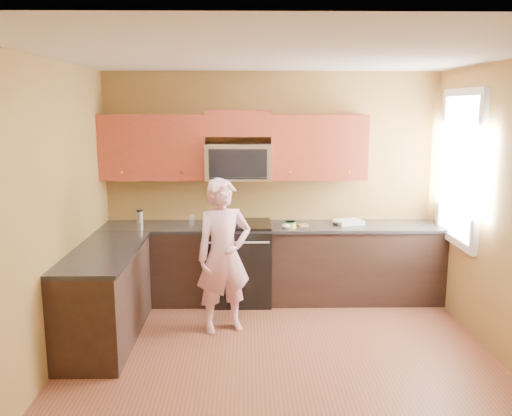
{
  "coord_description": "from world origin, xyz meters",
  "views": [
    {
      "loc": [
        -0.3,
        -4.43,
        2.29
      ],
      "look_at": [
        -0.2,
        1.3,
        1.2
      ],
      "focal_mm": 37.47,
      "sensor_mm": 36.0,
      "label": 1
    }
  ],
  "objects_px": {
    "frying_pan": "(233,225)",
    "travel_mug": "(140,224)",
    "stove": "(239,262)",
    "microwave": "(238,179)",
    "woman": "(224,256)",
    "butter_tub": "(291,228)"
  },
  "relations": [
    {
      "from": "stove",
      "to": "microwave",
      "type": "height_order",
      "value": "microwave"
    },
    {
      "from": "stove",
      "to": "travel_mug",
      "type": "relative_size",
      "value": 5.72
    },
    {
      "from": "woman",
      "to": "frying_pan",
      "type": "bearing_deg",
      "value": 63.18
    },
    {
      "from": "frying_pan",
      "to": "travel_mug",
      "type": "height_order",
      "value": "travel_mug"
    },
    {
      "from": "butter_tub",
      "to": "travel_mug",
      "type": "distance_m",
      "value": 1.79
    },
    {
      "from": "stove",
      "to": "frying_pan",
      "type": "bearing_deg",
      "value": -124.45
    },
    {
      "from": "stove",
      "to": "butter_tub",
      "type": "xyz_separation_m",
      "value": [
        0.6,
        -0.13,
        0.45
      ]
    },
    {
      "from": "microwave",
      "to": "frying_pan",
      "type": "relative_size",
      "value": 1.69
    },
    {
      "from": "frying_pan",
      "to": "butter_tub",
      "type": "xyz_separation_m",
      "value": [
        0.66,
        -0.04,
        -0.03
      ]
    },
    {
      "from": "stove",
      "to": "woman",
      "type": "height_order",
      "value": "woman"
    },
    {
      "from": "microwave",
      "to": "butter_tub",
      "type": "xyz_separation_m",
      "value": [
        0.6,
        -0.25,
        -0.53
      ]
    },
    {
      "from": "frying_pan",
      "to": "butter_tub",
      "type": "distance_m",
      "value": 0.66
    },
    {
      "from": "stove",
      "to": "butter_tub",
      "type": "height_order",
      "value": "butter_tub"
    },
    {
      "from": "frying_pan",
      "to": "stove",
      "type": "bearing_deg",
      "value": 75.47
    },
    {
      "from": "woman",
      "to": "stove",
      "type": "bearing_deg",
      "value": 59.77
    },
    {
      "from": "stove",
      "to": "butter_tub",
      "type": "distance_m",
      "value": 0.76
    },
    {
      "from": "microwave",
      "to": "travel_mug",
      "type": "height_order",
      "value": "microwave"
    },
    {
      "from": "microwave",
      "to": "butter_tub",
      "type": "bearing_deg",
      "value": -22.67
    },
    {
      "from": "woman",
      "to": "frying_pan",
      "type": "relative_size",
      "value": 3.54
    },
    {
      "from": "microwave",
      "to": "butter_tub",
      "type": "relative_size",
      "value": 5.83
    },
    {
      "from": "woman",
      "to": "travel_mug",
      "type": "relative_size",
      "value": 9.56
    },
    {
      "from": "frying_pan",
      "to": "travel_mug",
      "type": "distance_m",
      "value": 1.13
    }
  ]
}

